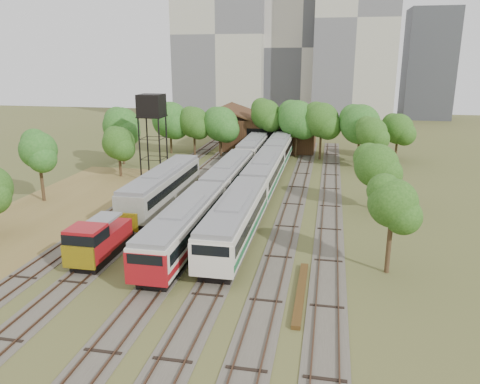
% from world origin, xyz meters
% --- Properties ---
extents(ground, '(240.00, 240.00, 0.00)m').
position_xyz_m(ground, '(0.00, 0.00, 0.00)').
color(ground, '#475123').
rests_on(ground, ground).
extents(tracks, '(24.60, 80.00, 0.19)m').
position_xyz_m(tracks, '(-0.67, 25.00, 0.04)').
color(tracks, '#4C473D').
rests_on(tracks, ground).
extents(railcar_red_set, '(3.01, 34.58, 3.73)m').
position_xyz_m(railcar_red_set, '(-2.00, 19.51, 1.97)').
color(railcar_red_set, black).
rests_on(railcar_red_set, ground).
extents(railcar_green_set, '(3.20, 52.08, 3.96)m').
position_xyz_m(railcar_green_set, '(2.00, 30.15, 2.09)').
color(railcar_green_set, black).
rests_on(railcar_green_set, ground).
extents(railcar_rear, '(3.01, 16.08, 3.72)m').
position_xyz_m(railcar_rear, '(-2.00, 46.76, 1.97)').
color(railcar_rear, black).
rests_on(railcar_rear, ground).
extents(shunter_locomotive, '(2.60, 8.10, 3.40)m').
position_xyz_m(shunter_locomotive, '(-8.00, 7.29, 1.62)').
color(shunter_locomotive, black).
rests_on(shunter_locomotive, ground).
extents(old_grey_coach, '(3.14, 18.00, 3.88)m').
position_xyz_m(old_grey_coach, '(-8.00, 22.14, 2.12)').
color(old_grey_coach, black).
rests_on(old_grey_coach, ground).
extents(water_tower, '(3.21, 3.21, 11.10)m').
position_xyz_m(water_tower, '(-13.40, 33.60, 9.36)').
color(water_tower, black).
rests_on(water_tower, ground).
extents(rail_pile_far, '(0.56, 8.95, 0.29)m').
position_xyz_m(rail_pile_far, '(8.20, 4.59, 0.15)').
color(rail_pile_far, '#503517').
rests_on(rail_pile_far, ground).
extents(maintenance_shed, '(16.45, 11.55, 7.58)m').
position_xyz_m(maintenance_shed, '(-1.00, 57.98, 2.91)').
color(maintenance_shed, '#3C2615').
rests_on(maintenance_shed, ground).
extents(tree_band_left, '(7.89, 53.16, 8.60)m').
position_xyz_m(tree_band_left, '(-20.61, 18.09, 5.23)').
color(tree_band_left, '#382616').
rests_on(tree_band_left, ground).
extents(tree_band_far, '(42.14, 9.99, 9.16)m').
position_xyz_m(tree_band_far, '(0.45, 50.27, 5.81)').
color(tree_band_far, '#382616').
rests_on(tree_band_far, ground).
extents(tree_band_right, '(5.37, 38.94, 7.54)m').
position_xyz_m(tree_band_right, '(14.81, 28.93, 5.08)').
color(tree_band_right, '#382616').
rests_on(tree_band_right, ground).
extents(tower_left, '(22.00, 16.00, 42.00)m').
position_xyz_m(tower_left, '(-18.00, 95.00, 21.00)').
color(tower_left, '#B8B4A1').
rests_on(tower_left, ground).
extents(tower_centre, '(20.00, 18.00, 36.00)m').
position_xyz_m(tower_centre, '(2.00, 100.00, 18.00)').
color(tower_centre, '#BDB6AB').
rests_on(tower_centre, ground).
extents(tower_right, '(18.00, 16.00, 48.00)m').
position_xyz_m(tower_right, '(14.00, 92.00, 24.00)').
color(tower_right, '#B8B4A1').
rests_on(tower_right, ground).
extents(tower_far_right, '(12.00, 12.00, 28.00)m').
position_xyz_m(tower_far_right, '(34.00, 110.00, 14.00)').
color(tower_far_right, '#3C3E43').
rests_on(tower_far_right, ground).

